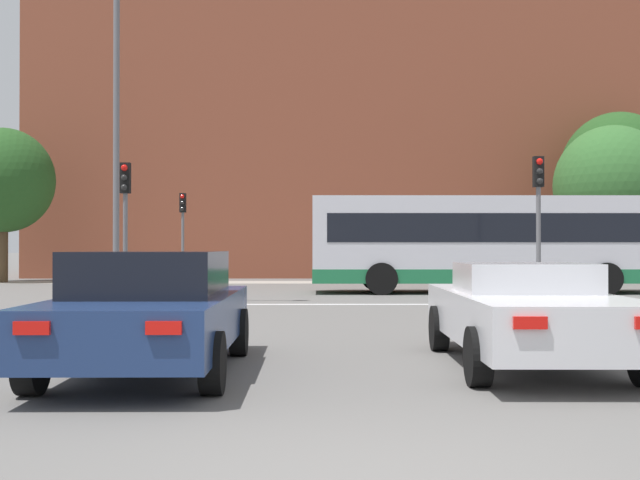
# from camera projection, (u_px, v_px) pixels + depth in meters

# --- Properties ---
(stop_line_strip) EXTENTS (8.72, 0.30, 0.01)m
(stop_line_strip) POSITION_uv_depth(u_px,v_px,m) (332.00, 304.00, 20.62)
(stop_line_strip) COLOR silver
(stop_line_strip) RESTS_ON ground_plane
(far_pavement) EXTENTS (69.69, 2.50, 0.01)m
(far_pavement) POSITION_uv_depth(u_px,v_px,m) (326.00, 282.00, 33.48)
(far_pavement) COLOR #A09B91
(far_pavement) RESTS_ON ground_plane
(brick_civic_building) EXTENTS (32.25, 15.47, 28.20)m
(brick_civic_building) POSITION_uv_depth(u_px,v_px,m) (347.00, 87.00, 45.19)
(brick_civic_building) COLOR brown
(brick_civic_building) RESTS_ON ground_plane
(car_saloon_left) EXTENTS (2.04, 4.73, 1.43)m
(car_saloon_left) POSITION_uv_depth(u_px,v_px,m) (151.00, 310.00, 9.42)
(car_saloon_left) COLOR navy
(car_saloon_left) RESTS_ON ground_plane
(car_roadster_right) EXTENTS (2.04, 4.83, 1.28)m
(car_roadster_right) POSITION_uv_depth(u_px,v_px,m) (527.00, 313.00, 9.95)
(car_roadster_right) COLOR silver
(car_roadster_right) RESTS_ON ground_plane
(bus_crossing_lead) EXTENTS (11.23, 2.72, 3.08)m
(bus_crossing_lead) POSITION_uv_depth(u_px,v_px,m) (485.00, 242.00, 25.95)
(bus_crossing_lead) COLOR silver
(bus_crossing_lead) RESTS_ON ground_plane
(traffic_light_near_left) EXTENTS (0.26, 0.31, 3.69)m
(traffic_light_near_left) POSITION_uv_depth(u_px,v_px,m) (125.00, 208.00, 20.97)
(traffic_light_near_left) COLOR slate
(traffic_light_near_left) RESTS_ON ground_plane
(traffic_light_far_left) EXTENTS (0.26, 0.31, 3.72)m
(traffic_light_far_left) POSITION_uv_depth(u_px,v_px,m) (183.00, 222.00, 33.17)
(traffic_light_far_left) COLOR slate
(traffic_light_far_left) RESTS_ON ground_plane
(traffic_light_near_right) EXTENTS (0.26, 0.31, 3.85)m
(traffic_light_near_right) POSITION_uv_depth(u_px,v_px,m) (539.00, 204.00, 20.89)
(traffic_light_near_right) COLOR slate
(traffic_light_near_right) RESTS_ON ground_plane
(street_lamp_junction) EXTENTS (2.33, 0.36, 8.33)m
(street_lamp_junction) POSITION_uv_depth(u_px,v_px,m) (130.00, 108.00, 20.43)
(street_lamp_junction) COLOR slate
(street_lamp_junction) RESTS_ON ground_plane
(pedestrian_waiting) EXTENTS (0.32, 0.44, 1.62)m
(pedestrian_waiting) POSITION_uv_depth(u_px,v_px,m) (530.00, 260.00, 33.13)
(pedestrian_waiting) COLOR brown
(pedestrian_waiting) RESTS_ON ground_plane
(pedestrian_walking_east) EXTENTS (0.36, 0.45, 1.82)m
(pedestrian_walking_east) POSITION_uv_depth(u_px,v_px,m) (380.00, 257.00, 33.75)
(pedestrian_walking_east) COLOR brown
(pedestrian_walking_east) RESTS_ON ground_plane
(tree_by_building) EXTENTS (4.90, 4.90, 6.66)m
(tree_by_building) POSITION_uv_depth(u_px,v_px,m) (612.00, 186.00, 34.05)
(tree_by_building) COLOR #4C3823
(tree_by_building) RESTS_ON ground_plane
(tree_kerbside) EXTENTS (4.98, 4.98, 7.51)m
(tree_kerbside) POSITION_uv_depth(u_px,v_px,m) (618.00, 171.00, 35.78)
(tree_kerbside) COLOR #4C3823
(tree_kerbside) RESTS_ON ground_plane
(tree_distant) EXTENTS (4.17, 4.17, 6.47)m
(tree_distant) POSITION_uv_depth(u_px,v_px,m) (4.00, 180.00, 33.53)
(tree_distant) COLOR #4C3823
(tree_distant) RESTS_ON ground_plane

